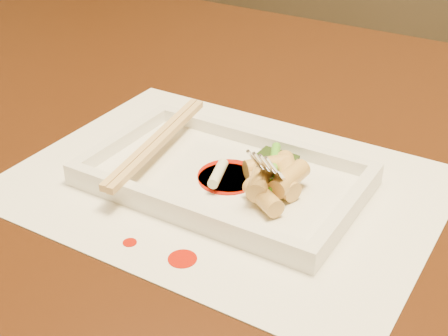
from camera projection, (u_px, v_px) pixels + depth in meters
The scene contains 25 objects.
table at pixel (188, 205), 0.75m from camera, with size 1.40×0.90×0.75m.
placemat at pixel (224, 185), 0.60m from camera, with size 0.40×0.30×0.00m, color white.
sauce_splatter_a at pixel (182, 259), 0.50m from camera, with size 0.02×0.02×0.00m, color #B41505.
sauce_splatter_b at pixel (130, 242), 0.52m from camera, with size 0.01×0.01×0.00m, color #B41505.
plate_base at pixel (224, 180), 0.60m from camera, with size 0.26×0.16×0.01m, color white.
plate_rim_far at pixel (261, 139), 0.65m from camera, with size 0.26×0.01×0.01m, color white.
plate_rim_near at pixel (180, 208), 0.54m from camera, with size 0.26×0.01×0.01m, color white.
plate_rim_left at pixel (122, 139), 0.65m from camera, with size 0.01×0.14×0.01m, color white.
plate_rim_right at pixel (347, 209), 0.54m from camera, with size 0.01×0.14×0.01m, color white.
veg_piece at pixel (276, 162), 0.61m from camera, with size 0.04×0.03×0.01m, color black.
scallion_white at pixel (218, 173), 0.58m from camera, with size 0.01×0.01×0.04m, color #EAEACC.
scallion_green at pixel (273, 168), 0.59m from camera, with size 0.01×0.01×0.09m, color #42A71A.
chopstick_a at pixel (154, 140), 0.62m from camera, with size 0.01×0.20×0.01m, color tan.
chopstick_b at pixel (161, 142), 0.62m from camera, with size 0.01×0.20×0.01m, color tan.
fork at pixel (304, 117), 0.54m from camera, with size 0.09×0.10×0.14m, color silver, non-canonical shape.
sauce_blob_0 at pixel (229, 175), 0.60m from camera, with size 0.06×0.06×0.00m, color #B41505.
sauce_blob_1 at pixel (228, 179), 0.59m from camera, with size 0.06×0.06×0.00m, color #B41505.
rice_cake_0 at pixel (271, 180), 0.57m from camera, with size 0.02×0.02×0.04m, color #D9B965.
rice_cake_1 at pixel (261, 178), 0.58m from camera, with size 0.02×0.02×0.04m, color #D9B965.
rice_cake_2 at pixel (260, 180), 0.56m from camera, with size 0.02×0.02×0.05m, color #D9B965.
rice_cake_3 at pixel (263, 197), 0.55m from camera, with size 0.02×0.02×0.04m, color #D9B965.
rice_cake_4 at pixel (267, 167), 0.59m from camera, with size 0.02×0.02×0.04m, color #D9B965.
rice_cake_5 at pixel (289, 179), 0.56m from camera, with size 0.02×0.02×0.05m, color #D9B965.
rice_cake_6 at pixel (287, 168), 0.59m from camera, with size 0.02×0.02×0.04m, color #D9B965.
rice_cake_7 at pixel (279, 184), 0.57m from camera, with size 0.02×0.02×0.04m, color #D9B965.
Camera 1 is at (0.36, -0.51, 1.07)m, focal length 50.00 mm.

